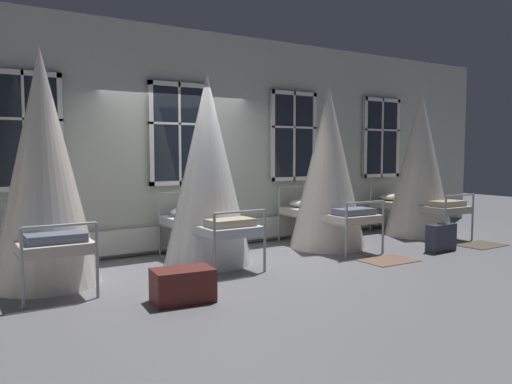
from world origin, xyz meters
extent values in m
plane|color=slate|center=(0.00, 0.00, 0.00)|extent=(27.59, 27.59, 0.00)
cube|color=#B2B7AD|center=(0.00, 1.18, 1.78)|extent=(14.80, 0.10, 3.56)
cube|color=black|center=(-2.27, 1.07, 1.88)|extent=(1.01, 0.02, 1.62)
cube|color=silver|center=(-2.27, 1.07, 1.10)|extent=(1.01, 0.06, 0.07)
cube|color=silver|center=(-2.27, 1.07, 2.65)|extent=(1.01, 0.06, 0.07)
cube|color=silver|center=(-1.80, 1.07, 1.88)|extent=(0.07, 0.06, 1.62)
cube|color=silver|center=(-2.27, 1.07, 1.88)|extent=(0.04, 0.06, 1.62)
cube|color=silver|center=(-2.27, 1.07, 2.04)|extent=(1.01, 0.06, 0.04)
cube|color=black|center=(0.00, 1.07, 1.88)|extent=(1.01, 0.02, 1.62)
cube|color=silver|center=(0.00, 1.07, 1.10)|extent=(1.01, 0.06, 0.07)
cube|color=silver|center=(0.00, 1.07, 2.65)|extent=(1.01, 0.06, 0.07)
cube|color=silver|center=(-0.47, 1.07, 1.88)|extent=(0.07, 0.06, 1.62)
cube|color=silver|center=(0.47, 1.07, 1.88)|extent=(0.07, 0.06, 1.62)
cube|color=silver|center=(0.00, 1.07, 1.88)|extent=(0.04, 0.06, 1.62)
cube|color=silver|center=(0.00, 1.07, 2.04)|extent=(1.01, 0.06, 0.04)
cube|color=black|center=(2.27, 1.07, 1.88)|extent=(1.01, 0.02, 1.62)
cube|color=silver|center=(2.27, 1.07, 1.10)|extent=(1.01, 0.06, 0.07)
cube|color=silver|center=(2.27, 1.07, 2.65)|extent=(1.01, 0.06, 0.07)
cube|color=silver|center=(1.80, 1.07, 1.88)|extent=(0.07, 0.06, 1.62)
cube|color=silver|center=(2.74, 1.07, 1.88)|extent=(0.07, 0.06, 1.62)
cube|color=silver|center=(2.27, 1.07, 1.88)|extent=(0.04, 0.06, 1.62)
cube|color=silver|center=(2.27, 1.07, 2.04)|extent=(1.01, 0.06, 0.04)
cube|color=black|center=(4.54, 1.07, 1.88)|extent=(1.01, 0.02, 1.62)
cube|color=silver|center=(4.54, 1.07, 1.10)|extent=(1.01, 0.06, 0.07)
cube|color=silver|center=(4.54, 1.07, 2.65)|extent=(1.01, 0.06, 0.07)
cube|color=silver|center=(4.06, 1.07, 1.88)|extent=(0.07, 0.06, 1.62)
cube|color=silver|center=(5.01, 1.07, 1.88)|extent=(0.07, 0.06, 1.62)
cube|color=silver|center=(4.54, 1.07, 1.88)|extent=(0.04, 0.06, 1.62)
cube|color=silver|center=(4.54, 1.07, 2.04)|extent=(1.01, 0.06, 0.04)
cube|color=silver|center=(0.00, 1.05, 0.25)|extent=(9.67, 0.10, 0.36)
cylinder|color=#9EA3A8|center=(-2.58, 0.99, 0.48)|extent=(0.04, 0.04, 0.96)
cylinder|color=#9EA3A8|center=(-1.82, 0.97, 0.48)|extent=(0.04, 0.04, 0.96)
cylinder|color=#9EA3A8|center=(-2.61, -0.82, 0.42)|extent=(0.04, 0.04, 0.83)
cylinder|color=#9EA3A8|center=(-1.86, -0.84, 0.42)|extent=(0.04, 0.04, 0.83)
cylinder|color=#9EA3A8|center=(-2.60, 0.08, 0.49)|extent=(0.07, 1.81, 0.03)
cylinder|color=#9EA3A8|center=(-1.84, 0.07, 0.49)|extent=(0.07, 1.81, 0.03)
cylinder|color=#9EA3A8|center=(-2.20, 0.98, 0.96)|extent=(0.75, 0.05, 0.03)
cylinder|color=#9EA3A8|center=(-2.24, -0.83, 0.83)|extent=(0.75, 0.05, 0.03)
cube|color=beige|center=(-2.22, 0.08, 0.55)|extent=(0.81, 1.84, 0.12)
ellipsoid|color=silver|center=(-2.21, 0.74, 0.68)|extent=(0.59, 0.41, 0.14)
cube|color=slate|center=(-2.23, -0.57, 0.66)|extent=(0.63, 0.37, 0.10)
cone|color=silver|center=(-2.22, 0.08, 1.42)|extent=(1.27, 1.27, 2.84)
cylinder|color=#9EA3A8|center=(-0.39, 0.98, 0.48)|extent=(0.04, 0.04, 0.96)
cylinder|color=#9EA3A8|center=(0.36, 0.98, 0.48)|extent=(0.04, 0.04, 0.96)
cylinder|color=#9EA3A8|center=(-0.40, -0.83, 0.42)|extent=(0.04, 0.04, 0.83)
cylinder|color=#9EA3A8|center=(0.35, -0.83, 0.42)|extent=(0.04, 0.04, 0.83)
cylinder|color=#9EA3A8|center=(-0.40, 0.07, 0.49)|extent=(0.04, 1.81, 0.03)
cylinder|color=#9EA3A8|center=(0.36, 0.07, 0.49)|extent=(0.04, 1.81, 0.03)
cylinder|color=#9EA3A8|center=(-0.02, 0.98, 0.96)|extent=(0.75, 0.03, 0.03)
cylinder|color=#9EA3A8|center=(-0.02, -0.83, 0.83)|extent=(0.75, 0.03, 0.03)
cube|color=silver|center=(-0.02, 0.07, 0.55)|extent=(0.78, 1.83, 0.12)
ellipsoid|color=silver|center=(-0.02, 0.74, 0.68)|extent=(0.58, 0.40, 0.14)
cube|color=tan|center=(-0.02, -0.57, 0.66)|extent=(0.63, 0.36, 0.10)
cone|color=white|center=(-0.02, 0.07, 1.35)|extent=(1.27, 1.27, 2.71)
cylinder|color=#9EA3A8|center=(1.89, 1.00, 0.48)|extent=(0.04, 0.04, 0.96)
cylinder|color=#9EA3A8|center=(2.64, 0.97, 0.48)|extent=(0.04, 0.04, 0.96)
cylinder|color=#9EA3A8|center=(1.83, -0.81, 0.42)|extent=(0.04, 0.04, 0.83)
cylinder|color=#9EA3A8|center=(2.59, -0.83, 0.42)|extent=(0.04, 0.04, 0.83)
cylinder|color=#9EA3A8|center=(1.86, 0.09, 0.49)|extent=(0.09, 1.81, 0.03)
cylinder|color=#9EA3A8|center=(2.61, 0.07, 0.49)|extent=(0.09, 1.81, 0.03)
cylinder|color=#9EA3A8|center=(2.27, 0.98, 0.96)|extent=(0.75, 0.05, 0.03)
cylinder|color=#9EA3A8|center=(2.21, -0.82, 0.83)|extent=(0.75, 0.05, 0.03)
cube|color=beige|center=(2.24, 0.08, 0.55)|extent=(0.83, 1.85, 0.12)
ellipsoid|color=silver|center=(2.26, 0.74, 0.68)|extent=(0.60, 0.42, 0.14)
cube|color=slate|center=(2.22, -0.56, 0.66)|extent=(0.64, 0.38, 0.10)
cone|color=silver|center=(2.24, 0.08, 1.34)|extent=(1.27, 1.27, 2.69)
cylinder|color=#9EA3A8|center=(4.16, 0.98, 0.48)|extent=(0.04, 0.04, 0.96)
cylinder|color=#9EA3A8|center=(4.91, 0.96, 0.48)|extent=(0.04, 0.04, 0.96)
cylinder|color=#9EA3A8|center=(4.12, -0.83, 0.42)|extent=(0.04, 0.04, 0.83)
cylinder|color=#9EA3A8|center=(4.87, -0.85, 0.42)|extent=(0.04, 0.04, 0.83)
cylinder|color=#9EA3A8|center=(4.14, 0.07, 0.49)|extent=(0.07, 1.81, 0.03)
cylinder|color=#9EA3A8|center=(4.89, 0.06, 0.49)|extent=(0.07, 1.81, 0.03)
cylinder|color=#9EA3A8|center=(4.53, 0.97, 0.96)|extent=(0.75, 0.05, 0.03)
cylinder|color=#9EA3A8|center=(4.50, -0.84, 0.83)|extent=(0.75, 0.05, 0.03)
cube|color=#B7B2A3|center=(4.52, 0.07, 0.55)|extent=(0.81, 1.84, 0.12)
ellipsoid|color=silver|center=(4.53, 0.73, 0.68)|extent=(0.59, 0.41, 0.14)
cube|color=tan|center=(4.50, -0.58, 0.66)|extent=(0.63, 0.37, 0.10)
cone|color=silver|center=(4.52, 0.07, 1.37)|extent=(1.27, 1.27, 2.75)
cube|color=brown|center=(2.27, -1.25, 0.01)|extent=(0.82, 0.58, 0.01)
cube|color=brown|center=(4.54, -1.25, 0.01)|extent=(0.81, 0.57, 0.01)
cube|color=#2D3342|center=(3.52, -1.21, 0.22)|extent=(0.57, 0.23, 0.44)
cube|color=tan|center=(3.52, -1.10, 0.22)|extent=(0.50, 0.04, 0.03)
torus|color=#2D3342|center=(3.52, -1.21, 0.46)|extent=(0.15, 0.15, 0.02)
cube|color=#5B231E|center=(-1.13, -1.48, 0.18)|extent=(0.68, 0.47, 0.36)
camera|label=1|loc=(-3.39, -6.42, 1.62)|focal=35.86mm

